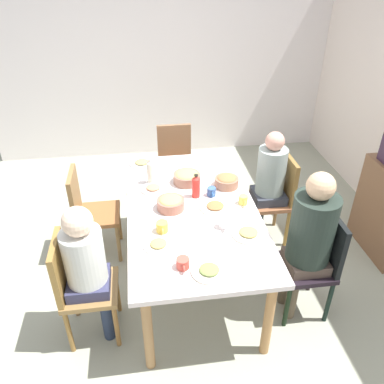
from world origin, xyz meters
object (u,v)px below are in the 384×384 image
chair_0 (175,160)px  person_4 (87,263)px  plate_2 (209,271)px  chair_2 (88,209)px  plate_0 (248,233)px  cup_2 (224,222)px  cup_4 (212,192)px  bottle_1 (150,172)px  chair_4 (78,283)px  bowl_1 (227,181)px  bowl_0 (171,203)px  bottle_0 (196,186)px  plate_3 (142,163)px  chair_1 (315,260)px  cup_0 (162,227)px  plate_1 (215,207)px  person_1 (310,234)px  plate_4 (159,245)px  cup_3 (243,200)px  cup_1 (183,263)px  chair_3 (276,194)px  person_3 (269,179)px  plate_5 (153,189)px  bowl_2 (187,177)px  dining_table (192,215)px

chair_0 → person_4: person_4 is taller
chair_0 → plate_2: chair_0 is taller
chair_0 → chair_2: same height
plate_0 → cup_2: bearing=-126.1°
cup_4 → bottle_1: bearing=-119.9°
chair_4 → plate_0: (-0.06, 1.27, 0.27)m
chair_4 → bowl_1: 1.50m
bowl_0 → bowl_1: size_ratio=1.06×
cup_2 → plate_2: bearing=-23.4°
chair_2 → bottle_0: size_ratio=4.18×
plate_3 → bowl_0: bearing=14.6°
plate_2 → cup_2: 0.50m
plate_0 → cup_2: 0.20m
person_4 → bowl_0: 0.81m
chair_1 → bowl_0: 1.22m
bowl_0 → cup_0: (0.29, -0.09, -0.01)m
chair_1 → plate_1: 0.88m
person_1 → plate_4: bearing=-91.4°
chair_4 → bottle_1: 1.15m
plate_0 → plate_4: bearing=-86.9°
plate_3 → cup_3: (0.81, 0.81, 0.02)m
plate_4 → cup_1: cup_1 is taller
chair_3 → cup_4: (0.32, -0.71, 0.29)m
plate_0 → cup_3: size_ratio=2.27×
person_3 → cup_1: size_ratio=9.55×
chair_2 → cup_0: (0.76, 0.64, 0.30)m
person_1 → plate_3: 1.75m
cup_2 → bottle_0: bottle_0 is taller
chair_4 → plate_1: chair_4 is taller
plate_0 → plate_3: size_ratio=1.04×
chair_2 → cup_2: size_ratio=7.54×
cup_4 → person_3: bearing=117.4°
plate_1 → plate_3: same height
plate_5 → person_3: bearing=98.2°
chair_1 → chair_4: (0.00, -1.81, 0.00)m
bottle_1 → person_1: bearing=50.8°
plate_1 → plate_2: same height
chair_3 → bottle_1: (0.03, -1.21, 0.37)m
chair_1 → person_3: person_3 is taller
chair_2 → person_4: size_ratio=0.77×
chair_4 → bottle_0: size_ratio=4.18×
chair_1 → bowl_1: bearing=-144.2°
bowl_1 → bowl_2: 0.36m
plate_2 → bottle_1: 1.25m
bottle_1 → dining_table: bearing=35.0°
person_4 → bowl_2: person_4 is taller
cup_2 → cup_3: bearing=142.6°
plate_2 → plate_5: same height
chair_3 → plate_2: 1.55m
plate_5 → cup_2: bearing=39.3°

